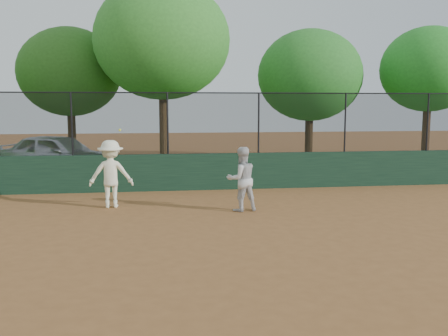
{
  "coord_description": "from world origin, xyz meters",
  "views": [
    {
      "loc": [
        -0.96,
        -10.24,
        2.8
      ],
      "look_at": [
        0.8,
        2.2,
        1.2
      ],
      "focal_mm": 40.0,
      "sensor_mm": 36.0,
      "label": 1
    }
  ],
  "objects": [
    {
      "name": "parked_car",
      "position": [
        -4.71,
        10.17,
        0.84
      ],
      "size": [
        5.27,
        3.97,
        1.67
      ],
      "primitive_type": "imported",
      "rotation": [
        0.0,
        0.0,
        1.11
      ],
      "color": "#AFB3B9",
      "rests_on": "ground"
    },
    {
      "name": "player_second",
      "position": [
        1.32,
        2.56,
        0.85
      ],
      "size": [
        0.95,
        0.81,
        1.7
      ],
      "primitive_type": "imported",
      "rotation": [
        0.0,
        0.0,
        3.37
      ],
      "color": "silver",
      "rests_on": "ground"
    },
    {
      "name": "tree_4",
      "position": [
        11.57,
        11.36,
        4.39
      ],
      "size": [
        4.48,
        4.07,
        6.34
      ],
      "color": "#4B2E1A",
      "rests_on": "ground"
    },
    {
      "name": "grass_strip",
      "position": [
        0.0,
        12.0,
        0.0
      ],
      "size": [
        36.0,
        12.0,
        0.01
      ],
      "primitive_type": "cube",
      "color": "#34591B",
      "rests_on": "ground"
    },
    {
      "name": "tree_1",
      "position": [
        -4.63,
        13.17,
        4.24
      ],
      "size": [
        4.58,
        4.16,
        6.23
      ],
      "color": "#442E17",
      "rests_on": "ground"
    },
    {
      "name": "tree_3",
      "position": [
        6.18,
        12.1,
        4.12
      ],
      "size": [
        4.82,
        4.38,
        6.21
      ],
      "color": "#392413",
      "rests_on": "ground"
    },
    {
      "name": "fence_assembly",
      "position": [
        -0.03,
        6.0,
        2.24
      ],
      "size": [
        26.0,
        0.06,
        2.0
      ],
      "color": "black",
      "rests_on": "back_wall"
    },
    {
      "name": "tree_2",
      "position": [
        -0.53,
        11.32,
        5.47
      ],
      "size": [
        5.75,
        5.23,
        7.97
      ],
      "color": "#49311A",
      "rests_on": "ground"
    },
    {
      "name": "player_main",
      "position": [
        -2.13,
        3.51,
        0.92
      ],
      "size": [
        1.2,
        0.7,
        2.16
      ],
      "color": "white",
      "rests_on": "ground"
    },
    {
      "name": "back_wall",
      "position": [
        0.0,
        6.0,
        0.6
      ],
      "size": [
        26.0,
        0.2,
        1.2
      ],
      "primitive_type": "cube",
      "color": "#1A3925",
      "rests_on": "ground"
    },
    {
      "name": "ground",
      "position": [
        0.0,
        0.0,
        0.0
      ],
      "size": [
        80.0,
        80.0,
        0.0
      ],
      "primitive_type": "plane",
      "color": "#935C2F",
      "rests_on": "ground"
    }
  ]
}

